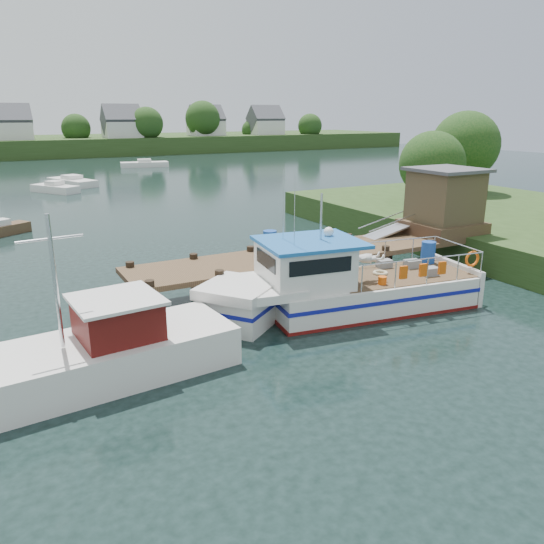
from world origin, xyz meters
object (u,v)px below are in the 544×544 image
dock (403,221)px  moored_b (55,188)px  moored_d (72,182)px  moored_far (145,164)px  lobster_boat (338,287)px  moored_c (411,197)px  work_boat (84,357)px  moored_rowboat (1,229)px

dock → moored_b: size_ratio=3.39×
dock → moored_d: (-8.67, 38.01, -1.85)m
dock → moored_far: 53.52m
lobster_boat → moored_c: size_ratio=1.37×
moored_far → lobster_boat: bearing=-102.9°
lobster_boat → work_boat: bearing=-164.6°
moored_rowboat → moored_c: moored_c is taller
moored_c → work_boat: bearing=-166.9°
lobster_boat → moored_rowboat: lobster_boat is taller
dock → lobster_boat: bearing=-150.9°
moored_rowboat → moored_c: size_ratio=0.43×
moored_b → moored_far: bearing=78.0°
dock → moored_b: dock is taller
moored_far → moored_b: bearing=-128.9°
lobster_boat → moored_d: (-2.91, 41.22, -0.55)m
dock → moored_b: (-10.80, 33.68, -1.85)m
lobster_boat → work_boat: 9.01m
work_boat → moored_far: bearing=68.1°
lobster_boat → moored_d: lobster_boat is taller
work_boat → moored_c: (28.24, 18.39, -0.29)m
moored_rowboat → moored_c: 29.53m
work_boat → moored_far: (17.51, 57.77, -0.34)m
lobster_boat → moored_c: (19.31, 17.23, -0.49)m
work_boat → moored_d: size_ratio=1.36×
lobster_boat → moored_rowboat: size_ratio=3.18×
dock → moored_rowboat: bearing=133.9°
moored_far → work_boat: bearing=-111.1°
moored_far → moored_c: moored_c is taller
moored_b → moored_rowboat: bearing=-83.9°
moored_rowboat → moored_b: size_ratio=0.69×
dock → moored_rowboat: size_ratio=4.94×
moored_far → moored_d: moored_far is taller
dock → lobster_boat: (-5.76, -3.20, -1.31)m
dock → moored_b: bearing=107.8°
work_boat → lobster_boat: bearing=2.4°
work_boat → moored_c: work_boat is taller
work_boat → moored_far: work_boat is taller
work_boat → moored_far: size_ratio=1.36×
dock → work_boat: (-14.69, -4.36, -1.51)m
moored_rowboat → moored_d: bearing=69.8°
lobster_boat → moored_d: bearing=102.0°
lobster_boat → moored_far: lobster_boat is taller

